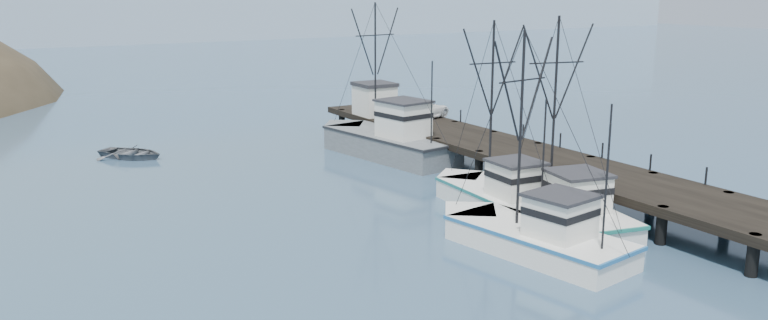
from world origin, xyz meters
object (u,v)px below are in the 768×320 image
at_px(trawler_near, 560,209).
at_px(trawler_mid, 532,236).
at_px(pickup_truck, 422,110).
at_px(trawler_far, 499,197).
at_px(work_vessel, 387,141).
at_px(pier_shed, 375,99).
at_px(motorboat, 132,158).
at_px(pier, 509,151).

relative_size(trawler_near, trawler_mid, 1.03).
xyz_separation_m(trawler_mid, pickup_truck, (10.00, 25.04, 1.94)).
relative_size(trawler_far, pickup_truck, 2.06).
xyz_separation_m(trawler_far, work_vessel, (1.63, 15.47, 0.41)).
distance_m(pier_shed, pickup_truck, 4.37).
height_order(pickup_truck, motorboat, pickup_truck).
height_order(trawler_near, work_vessel, work_vessel).
height_order(pier, trawler_mid, trawler_mid).
height_order(pier, motorboat, pier).
bearing_deg(pier_shed, work_vessel, -112.57).
bearing_deg(motorboat, trawler_near, -98.98).
xyz_separation_m(work_vessel, motorboat, (-16.99, 9.53, -1.23)).
distance_m(pier, pier_shed, 16.16).
height_order(pier_shed, motorboat, pier_shed).
bearing_deg(pier, trawler_near, -115.05).
bearing_deg(work_vessel, trawler_near, -90.88).
relative_size(pier, pier_shed, 13.75).
distance_m(trawler_near, motorboat, 33.14).
height_order(trawler_far, motorboat, trawler_far).
bearing_deg(pier, pickup_truck, 85.34).
bearing_deg(trawler_mid, pier_shed, 75.32).
distance_m(pier, pickup_truck, 12.57).
bearing_deg(pier_shed, trawler_far, -101.29).
relative_size(trawler_mid, pier_shed, 3.53).
bearing_deg(work_vessel, trawler_far, -96.02).
height_order(trawler_near, trawler_mid, trawler_near).
height_order(trawler_near, pickup_truck, trawler_near).
relative_size(trawler_far, pier_shed, 3.52).
xyz_separation_m(trawler_near, work_vessel, (0.29, 19.08, 0.41)).
distance_m(pier, motorboat, 28.45).
height_order(trawler_mid, trawler_far, trawler_far).
relative_size(pier, pickup_truck, 8.07).
xyz_separation_m(pier_shed, motorboat, (-19.79, 2.79, -3.42)).
relative_size(trawler_mid, pickup_truck, 2.07).
bearing_deg(trawler_near, pickup_truck, 75.88).
xyz_separation_m(trawler_near, motorboat, (-16.70, 28.61, -0.82)).
relative_size(pier_shed, motorboat, 0.61).
height_order(pier_shed, pickup_truck, pier_shed).
distance_m(work_vessel, pier_shed, 7.62).
relative_size(trawler_near, motorboat, 2.22).
bearing_deg(trawler_mid, trawler_near, 31.93).
bearing_deg(trawler_mid, pier, 54.43).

